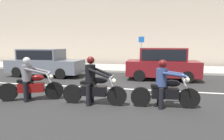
{
  "coord_description": "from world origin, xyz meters",
  "views": [
    {
      "loc": [
        1.78,
        -7.29,
        1.98
      ],
      "look_at": [
        0.38,
        -0.69,
        1.07
      ],
      "focal_mm": 29.95,
      "sensor_mm": 36.0,
      "label": 1
    }
  ],
  "objects_px": {
    "motorcycle_with_rider_denim_blue": "(165,88)",
    "parked_sedan_slate_gray": "(44,62)",
    "street_sign_post": "(141,49)",
    "motorcycle_with_rider_gray": "(31,83)",
    "parked_hatchback_maroon": "(162,63)",
    "motorcycle_with_rider_black_leather": "(94,85)"
  },
  "relations": [
    {
      "from": "parked_hatchback_maroon",
      "to": "motorcycle_with_rider_black_leather",
      "type": "bearing_deg",
      "value": -115.86
    },
    {
      "from": "motorcycle_with_rider_denim_blue",
      "to": "parked_hatchback_maroon",
      "type": "xyz_separation_m",
      "value": [
        0.17,
        4.91,
        0.31
      ]
    },
    {
      "from": "motorcycle_with_rider_gray",
      "to": "parked_sedan_slate_gray",
      "type": "xyz_separation_m",
      "value": [
        -2.46,
        4.85,
        0.25
      ]
    },
    {
      "from": "street_sign_post",
      "to": "motorcycle_with_rider_gray",
      "type": "bearing_deg",
      "value": -110.06
    },
    {
      "from": "parked_hatchback_maroon",
      "to": "parked_sedan_slate_gray",
      "type": "xyz_separation_m",
      "value": [
        -7.26,
        -0.25,
        -0.05
      ]
    },
    {
      "from": "motorcycle_with_rider_denim_blue",
      "to": "parked_hatchback_maroon",
      "type": "relative_size",
      "value": 0.54
    },
    {
      "from": "motorcycle_with_rider_black_leather",
      "to": "parked_hatchback_maroon",
      "type": "relative_size",
      "value": 0.55
    },
    {
      "from": "parked_sedan_slate_gray",
      "to": "street_sign_post",
      "type": "relative_size",
      "value": 1.87
    },
    {
      "from": "parked_hatchback_maroon",
      "to": "street_sign_post",
      "type": "relative_size",
      "value": 1.58
    },
    {
      "from": "motorcycle_with_rider_denim_blue",
      "to": "motorcycle_with_rider_black_leather",
      "type": "xyz_separation_m",
      "value": [
        -2.29,
        -0.17,
        0.03
      ]
    },
    {
      "from": "parked_hatchback_maroon",
      "to": "parked_sedan_slate_gray",
      "type": "bearing_deg",
      "value": -178.03
    },
    {
      "from": "motorcycle_with_rider_gray",
      "to": "street_sign_post",
      "type": "xyz_separation_m",
      "value": [
        3.38,
        9.27,
        1.02
      ]
    },
    {
      "from": "motorcycle_with_rider_black_leather",
      "to": "street_sign_post",
      "type": "bearing_deg",
      "value": 83.55
    },
    {
      "from": "motorcycle_with_rider_denim_blue",
      "to": "motorcycle_with_rider_black_leather",
      "type": "bearing_deg",
      "value": -175.74
    },
    {
      "from": "motorcycle_with_rider_denim_blue",
      "to": "parked_hatchback_maroon",
      "type": "height_order",
      "value": "parked_hatchback_maroon"
    },
    {
      "from": "motorcycle_with_rider_denim_blue",
      "to": "parked_sedan_slate_gray",
      "type": "height_order",
      "value": "parked_sedan_slate_gray"
    },
    {
      "from": "motorcycle_with_rider_denim_blue",
      "to": "parked_hatchback_maroon",
      "type": "bearing_deg",
      "value": 87.96
    },
    {
      "from": "motorcycle_with_rider_gray",
      "to": "parked_sedan_slate_gray",
      "type": "bearing_deg",
      "value": 116.91
    },
    {
      "from": "motorcycle_with_rider_gray",
      "to": "parked_hatchback_maroon",
      "type": "height_order",
      "value": "parked_hatchback_maroon"
    },
    {
      "from": "parked_sedan_slate_gray",
      "to": "street_sign_post",
      "type": "distance_m",
      "value": 7.37
    },
    {
      "from": "motorcycle_with_rider_denim_blue",
      "to": "motorcycle_with_rider_gray",
      "type": "relative_size",
      "value": 1.01
    },
    {
      "from": "motorcycle_with_rider_denim_blue",
      "to": "street_sign_post",
      "type": "distance_m",
      "value": 9.22
    }
  ]
}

